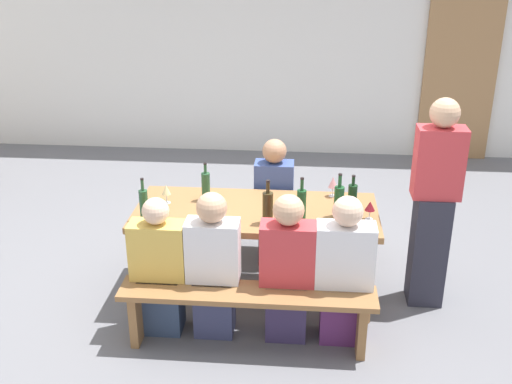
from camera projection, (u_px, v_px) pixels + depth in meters
name	position (u px, v px, depth m)	size (l,w,h in m)	color
ground_plane	(256.00, 292.00, 5.14)	(24.00, 24.00, 0.00)	slate
back_wall	(280.00, 30.00, 7.88)	(14.00, 0.20, 3.20)	silver
wooden_door	(459.00, 78.00, 7.79)	(0.90, 0.06, 2.10)	#9E7247
tasting_table	(256.00, 219.00, 4.88)	(1.90, 0.83, 0.75)	olive
bench_near	(247.00, 303.00, 4.35)	(1.80, 0.30, 0.45)	olive
bench_far	(263.00, 217.00, 5.66)	(1.80, 0.30, 0.45)	olive
wine_bottle_0	(301.00, 204.00, 4.63)	(0.07, 0.07, 0.34)	#194723
wine_bottle_1	(206.00, 186.00, 4.98)	(0.07, 0.07, 0.32)	#234C2D
wine_bottle_2	(144.00, 204.00, 4.65)	(0.07, 0.07, 0.33)	#234C2D
wine_bottle_3	(352.00, 197.00, 4.78)	(0.07, 0.07, 0.30)	#143319
wine_bottle_4	(339.00, 201.00, 4.69)	(0.08, 0.08, 0.35)	#194723
wine_bottle_5	(268.00, 207.00, 4.58)	(0.08, 0.08, 0.34)	#332814
wine_glass_0	(166.00, 190.00, 4.92)	(0.07, 0.07, 0.16)	silver
wine_glass_1	(370.00, 207.00, 4.64)	(0.08, 0.08, 0.15)	silver
wine_glass_2	(333.00, 183.00, 5.05)	(0.08, 0.08, 0.17)	silver
wine_glass_3	(281.00, 216.00, 4.50)	(0.06, 0.06, 0.15)	silver
seated_guest_near_0	(160.00, 270.00, 4.48)	(0.40, 0.24, 1.07)	#30415E
seated_guest_near_1	(213.00, 268.00, 4.44)	(0.38, 0.24, 1.12)	#363A5D
seated_guest_near_2	(287.00, 271.00, 4.40)	(0.39, 0.24, 1.12)	#362B4F
seated_guest_near_3	(344.00, 274.00, 4.37)	(0.41, 0.24, 1.13)	#59275D
seated_guest_far_0	(274.00, 204.00, 5.44)	(0.33, 0.24, 1.15)	#483035
standing_host	(433.00, 207.00, 4.71)	(0.36, 0.24, 1.67)	#292A36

